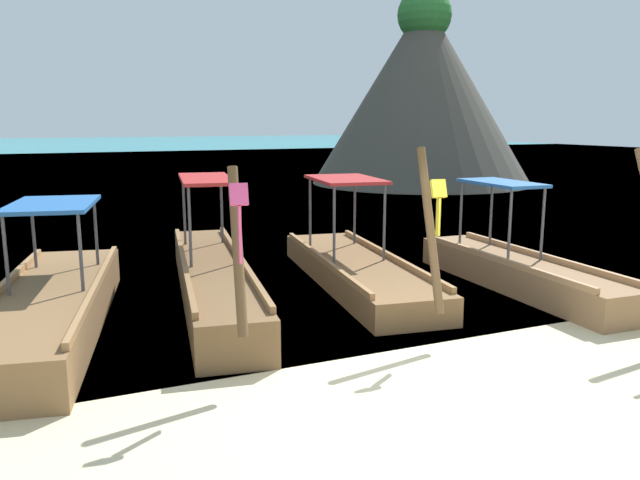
% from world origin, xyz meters
% --- Properties ---
extents(ground, '(120.00, 120.00, 0.00)m').
position_xyz_m(ground, '(0.00, 0.00, 0.00)').
color(ground, beige).
extents(sea_water, '(120.00, 120.00, 0.00)m').
position_xyz_m(sea_water, '(0.00, 61.08, 0.00)').
color(sea_water, teal).
rests_on(sea_water, ground).
extents(longtail_boat_orange_ribbon, '(2.50, 6.41, 2.66)m').
position_xyz_m(longtail_boat_orange_ribbon, '(-3.95, 3.77, 0.36)').
color(longtail_boat_orange_ribbon, brown).
rests_on(longtail_boat_orange_ribbon, ground).
extents(longtail_boat_pink_ribbon, '(2.10, 7.24, 2.49)m').
position_xyz_m(longtail_boat_pink_ribbon, '(-1.38, 4.46, 0.37)').
color(longtail_boat_pink_ribbon, brown).
rests_on(longtail_boat_pink_ribbon, ground).
extents(longtail_boat_yellow_ribbon, '(2.17, 6.37, 2.65)m').
position_xyz_m(longtail_boat_yellow_ribbon, '(1.31, 4.35, 0.31)').
color(longtail_boat_yellow_ribbon, brown).
rests_on(longtail_boat_yellow_ribbon, ground).
extents(longtail_boat_red_ribbon, '(1.26, 5.79, 2.64)m').
position_xyz_m(longtail_boat_red_ribbon, '(3.85, 2.87, 0.34)').
color(longtail_boat_red_ribbon, olive).
rests_on(longtail_boat_red_ribbon, ground).
extents(karst_rock, '(10.66, 10.56, 9.19)m').
position_xyz_m(karst_rock, '(13.31, 20.71, 4.21)').
color(karst_rock, '#47443D').
rests_on(karst_rock, ground).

